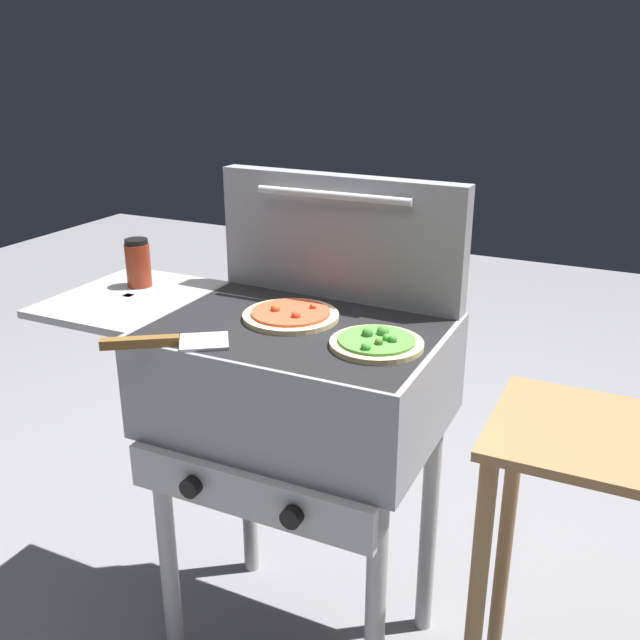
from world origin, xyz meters
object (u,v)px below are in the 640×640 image
object	(u,v)px
sauce_jar	(138,263)
prep_table	(593,533)
pizza_veggie	(377,342)
spatula	(167,342)
grill	(294,383)
pizza_pepperoni	(291,315)

from	to	relation	value
sauce_jar	prep_table	world-z (taller)	sauce_jar
pizza_veggie	prep_table	bearing A→B (deg)	5.31
pizza_veggie	spatula	world-z (taller)	pizza_veggie
grill	prep_table	world-z (taller)	grill
pizza_veggie	spatula	bearing A→B (deg)	-155.53
pizza_pepperoni	prep_table	size ratio (longest dim) A/B	0.28
pizza_pepperoni	pizza_veggie	world-z (taller)	pizza_veggie
pizza_pepperoni	spatula	size ratio (longest dim) A/B	0.88
pizza_veggie	sauce_jar	xyz separation A→B (m)	(-0.70, 0.12, 0.05)
sauce_jar	grill	bearing A→B (deg)	-9.09
prep_table	grill	bearing A→B (deg)	-179.63
spatula	grill	bearing A→B (deg)	50.30
pizza_pepperoni	pizza_veggie	size ratio (longest dim) A/B	1.13
grill	prep_table	distance (m)	0.70
pizza_pepperoni	spatula	bearing A→B (deg)	-122.35
sauce_jar	spatula	bearing A→B (deg)	-43.99
pizza_pepperoni	prep_table	bearing A→B (deg)	-2.26
prep_table	spatula	bearing A→B (deg)	-165.42
grill	pizza_veggie	distance (m)	0.27
spatula	prep_table	bearing A→B (deg)	14.58
pizza_veggie	prep_table	world-z (taller)	pizza_veggie
prep_table	pizza_pepperoni	bearing A→B (deg)	177.74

